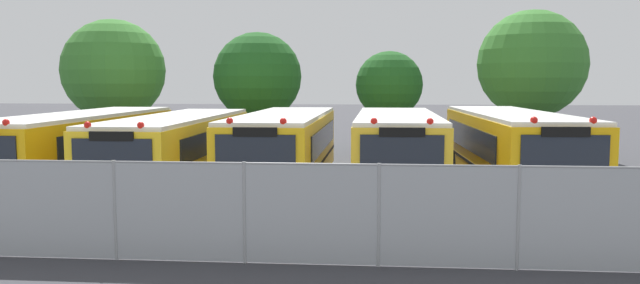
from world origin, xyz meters
The scene contains 12 objects.
ground_plane centered at (0.00, 0.00, 0.00)m, with size 160.00×160.00×0.00m, color #38383D.
school_bus_0 centered at (-7.10, 0.15, 1.39)m, with size 2.61×11.43×2.63m.
school_bus_1 centered at (-3.60, -0.21, 1.36)m, with size 2.60×10.86×2.58m.
school_bus_2 centered at (-0.08, 0.01, 1.40)m, with size 2.64×10.11×2.66m.
school_bus_3 centered at (3.58, 0.18, 1.40)m, with size 2.70×9.91×2.66m.
school_bus_4 centered at (7.15, -0.15, 1.44)m, with size 2.84×10.43×2.74m.
tree_0 centered at (-10.28, 10.19, 4.22)m, with size 5.10×5.10×6.70m.
tree_1 centered at (-2.98, 10.08, 3.89)m, with size 4.34×4.34×6.01m.
tree_2 centered at (3.49, 10.17, 3.44)m, with size 3.25×3.25×5.06m.
tree_3 centered at (10.41, 10.29, 4.43)m, with size 5.12×5.12×6.98m.
chainlink_fence centered at (0.32, -8.36, 1.04)m, with size 20.99×0.07×2.01m.
traffic_cone centered at (1.02, -7.58, 0.30)m, with size 0.46×0.46×0.61m, color #EA5914.
Camera 1 is at (2.81, -20.07, 3.54)m, focal length 34.71 mm.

